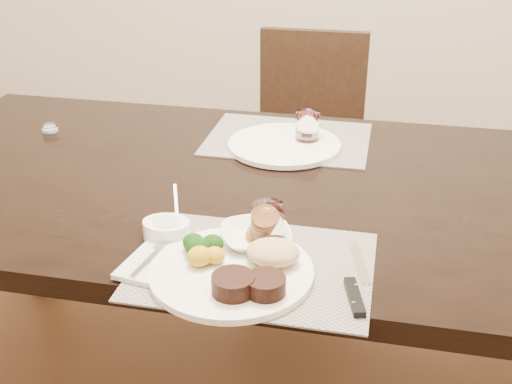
% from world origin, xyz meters
% --- Properties ---
extents(dining_table, '(2.00, 1.00, 0.75)m').
position_xyz_m(dining_table, '(0.00, 0.00, 0.67)').
color(dining_table, black).
rests_on(dining_table, ground).
extents(chair_far, '(0.42, 0.42, 0.90)m').
position_xyz_m(chair_far, '(0.00, 0.93, 0.50)').
color(chair_far, black).
rests_on(chair_far, ground).
extents(placemat_near, '(0.46, 0.34, 0.00)m').
position_xyz_m(placemat_near, '(0.07, -0.38, 0.75)').
color(placemat_near, gray).
rests_on(placemat_near, dining_table).
extents(placemat_far, '(0.46, 0.34, 0.00)m').
position_xyz_m(placemat_far, '(0.03, 0.28, 0.75)').
color(placemat_far, gray).
rests_on(placemat_far, dining_table).
extents(dinner_plate, '(0.31, 0.31, 0.06)m').
position_xyz_m(dinner_plate, '(0.05, -0.43, 0.77)').
color(dinner_plate, white).
rests_on(dinner_plate, placemat_near).
extents(napkin_fork, '(0.11, 0.16, 0.01)m').
position_xyz_m(napkin_fork, '(-0.13, -0.42, 0.76)').
color(napkin_fork, silver).
rests_on(napkin_fork, placemat_near).
extents(steak_knife, '(0.06, 0.25, 0.01)m').
position_xyz_m(steak_knife, '(0.27, -0.43, 0.76)').
color(steak_knife, silver).
rests_on(steak_knife, placemat_near).
extents(cracker_bowl, '(0.19, 0.19, 0.06)m').
position_xyz_m(cracker_bowl, '(0.06, -0.31, 0.77)').
color(cracker_bowl, white).
rests_on(cracker_bowl, placemat_near).
extents(sauce_ramekin, '(0.10, 0.15, 0.08)m').
position_xyz_m(sauce_ramekin, '(-0.13, -0.32, 0.78)').
color(sauce_ramekin, white).
rests_on(sauce_ramekin, placemat_near).
extents(wine_glass_near, '(0.07, 0.07, 0.09)m').
position_xyz_m(wine_glass_near, '(0.08, -0.31, 0.80)').
color(wine_glass_near, white).
rests_on(wine_glass_near, placemat_near).
extents(far_plate, '(0.31, 0.31, 0.01)m').
position_xyz_m(far_plate, '(0.03, 0.22, 0.76)').
color(far_plate, white).
rests_on(far_plate, placemat_far).
extents(wine_glass_far, '(0.07, 0.07, 0.09)m').
position_xyz_m(wine_glass_far, '(0.08, 0.26, 0.80)').
color(wine_glass_far, white).
rests_on(wine_glass_far, placemat_far).
extents(salt_cellar, '(0.05, 0.05, 0.02)m').
position_xyz_m(salt_cellar, '(-0.67, 0.19, 0.76)').
color(salt_cellar, white).
rests_on(salt_cellar, dining_table).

